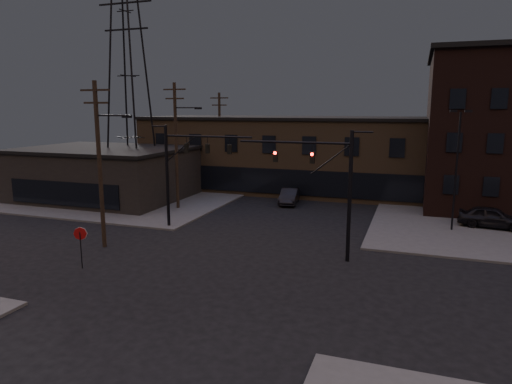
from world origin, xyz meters
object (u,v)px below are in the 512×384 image
traffic_signal_near (331,181)px  traffic_signal_far (182,165)px  parked_car_lot_b (498,202)px  car_crossing (289,196)px  stop_sign (80,238)px  parked_car_lot_a (492,217)px

traffic_signal_near → traffic_signal_far: size_ratio=1.00×
parked_car_lot_b → car_crossing: (-18.77, -3.12, -0.13)m
stop_sign → parked_car_lot_a: size_ratio=0.51×
parked_car_lot_b → car_crossing: size_ratio=1.10×
parked_car_lot_b → car_crossing: parked_car_lot_b is taller
traffic_signal_far → stop_sign: bearing=-97.3°
car_crossing → traffic_signal_near: bearing=-73.4°
parked_car_lot_a → car_crossing: bearing=85.8°
car_crossing → parked_car_lot_a: bearing=-20.5°
traffic_signal_near → car_crossing: size_ratio=1.77×
parked_car_lot_a → car_crossing: parked_car_lot_a is taller
parked_car_lot_b → stop_sign: bearing=127.9°
traffic_signal_far → parked_car_lot_b: size_ratio=1.61×
parked_car_lot_a → traffic_signal_far: bearing=117.9°
traffic_signal_far → stop_sign: 10.55m
parked_car_lot_a → traffic_signal_near: bearing=145.8°
traffic_signal_near → parked_car_lot_b: 22.39m
car_crossing → traffic_signal_far: bearing=-121.4°
traffic_signal_near → traffic_signal_far: (-12.07, 3.50, 0.08)m
car_crossing → parked_car_lot_b: bearing=2.3°
traffic_signal_near → parked_car_lot_a: bearing=46.7°
parked_car_lot_a → parked_car_lot_b: parked_car_lot_a is taller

